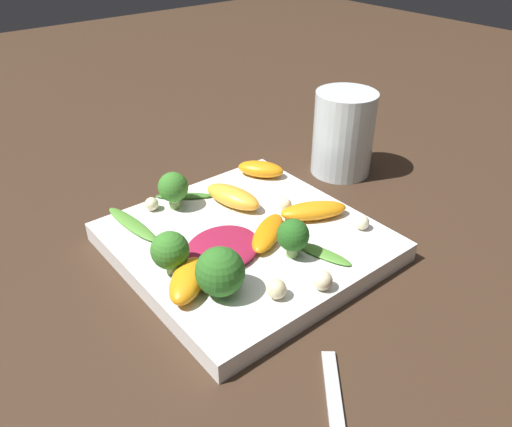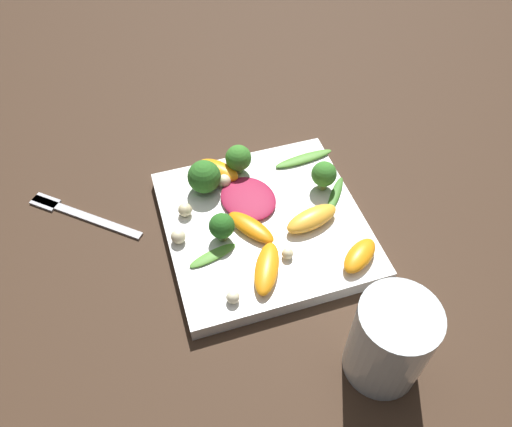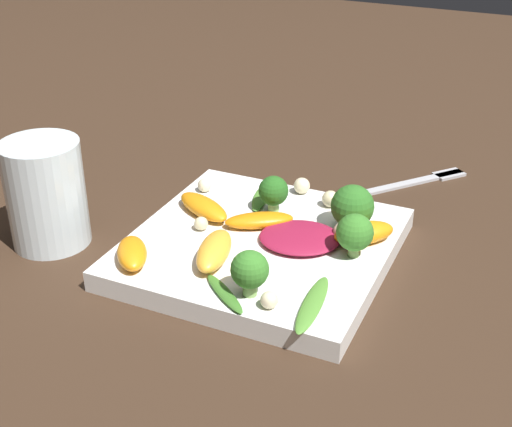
# 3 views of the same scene
# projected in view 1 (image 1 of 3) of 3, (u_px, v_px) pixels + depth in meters

# --- Properties ---
(ground_plane) EXTENTS (2.40, 2.40, 0.00)m
(ground_plane) POSITION_uv_depth(u_px,v_px,m) (247.00, 250.00, 0.53)
(ground_plane) COLOR #382619
(plate) EXTENTS (0.25, 0.25, 0.02)m
(plate) POSITION_uv_depth(u_px,v_px,m) (246.00, 242.00, 0.52)
(plate) COLOR white
(plate) RESTS_ON ground_plane
(drinking_glass) EXTENTS (0.08, 0.08, 0.11)m
(drinking_glass) POSITION_uv_depth(u_px,v_px,m) (343.00, 133.00, 0.65)
(drinking_glass) COLOR silver
(drinking_glass) RESTS_ON ground_plane
(radicchio_leaf_0) EXTENTS (0.10, 0.09, 0.01)m
(radicchio_leaf_0) POSITION_uv_depth(u_px,v_px,m) (223.00, 247.00, 0.49)
(radicchio_leaf_0) COLOR maroon
(radicchio_leaf_0) RESTS_ON plate
(orange_segment_0) EXTENTS (0.07, 0.06, 0.01)m
(orange_segment_0) POSITION_uv_depth(u_px,v_px,m) (268.00, 233.00, 0.51)
(orange_segment_0) COLOR orange
(orange_segment_0) RESTS_ON plate
(orange_segment_1) EXTENTS (0.08, 0.06, 0.02)m
(orange_segment_1) POSITION_uv_depth(u_px,v_px,m) (313.00, 211.00, 0.54)
(orange_segment_1) COLOR orange
(orange_segment_1) RESTS_ON plate
(orange_segment_2) EXTENTS (0.06, 0.06, 0.02)m
(orange_segment_2) POSITION_uv_depth(u_px,v_px,m) (261.00, 169.00, 0.62)
(orange_segment_2) COLOR orange
(orange_segment_2) RESTS_ON plate
(orange_segment_3) EXTENTS (0.05, 0.08, 0.02)m
(orange_segment_3) POSITION_uv_depth(u_px,v_px,m) (233.00, 197.00, 0.56)
(orange_segment_3) COLOR #FCAD33
(orange_segment_3) RESTS_ON plate
(orange_segment_4) EXTENTS (0.07, 0.06, 0.02)m
(orange_segment_4) POSITION_uv_depth(u_px,v_px,m) (188.00, 280.00, 0.44)
(orange_segment_4) COLOR orange
(orange_segment_4) RESTS_ON plate
(broccoli_floret_0) EXTENTS (0.03, 0.03, 0.04)m
(broccoli_floret_0) POSITION_uv_depth(u_px,v_px,m) (293.00, 236.00, 0.48)
(broccoli_floret_0) COLOR #84AD5B
(broccoli_floret_0) RESTS_ON plate
(broccoli_floret_1) EXTENTS (0.03, 0.03, 0.04)m
(broccoli_floret_1) POSITION_uv_depth(u_px,v_px,m) (173.00, 188.00, 0.55)
(broccoli_floret_1) COLOR #84AD5B
(broccoli_floret_1) RESTS_ON plate
(broccoli_floret_2) EXTENTS (0.04, 0.04, 0.04)m
(broccoli_floret_2) POSITION_uv_depth(u_px,v_px,m) (170.00, 251.00, 0.45)
(broccoli_floret_2) COLOR #7A9E51
(broccoli_floret_2) RESTS_ON plate
(broccoli_floret_3) EXTENTS (0.04, 0.04, 0.05)m
(broccoli_floret_3) POSITION_uv_depth(u_px,v_px,m) (220.00, 272.00, 0.43)
(broccoli_floret_3) COLOR #84AD5B
(broccoli_floret_3) RESTS_ON plate
(arugula_sprig_0) EXTENTS (0.03, 0.06, 0.00)m
(arugula_sprig_0) POSITION_uv_depth(u_px,v_px,m) (323.00, 253.00, 0.49)
(arugula_sprig_0) COLOR #518E33
(arugula_sprig_0) RESTS_ON plate
(arugula_sprig_1) EXTENTS (0.06, 0.05, 0.00)m
(arugula_sprig_1) POSITION_uv_depth(u_px,v_px,m) (184.00, 196.00, 0.58)
(arugula_sprig_1) COLOR #3D7528
(arugula_sprig_1) RESTS_ON plate
(arugula_sprig_2) EXTENTS (0.02, 0.09, 0.01)m
(arugula_sprig_2) POSITION_uv_depth(u_px,v_px,m) (132.00, 224.00, 0.53)
(arugula_sprig_2) COLOR #518E33
(arugula_sprig_2) RESTS_ON plate
(macadamia_nut_0) EXTENTS (0.02, 0.02, 0.02)m
(macadamia_nut_0) POSITION_uv_depth(u_px,v_px,m) (277.00, 289.00, 0.43)
(macadamia_nut_0) COLOR beige
(macadamia_nut_0) RESTS_ON plate
(macadamia_nut_1) EXTENTS (0.01, 0.01, 0.01)m
(macadamia_nut_1) POSITION_uv_depth(u_px,v_px,m) (285.00, 204.00, 0.55)
(macadamia_nut_1) COLOR beige
(macadamia_nut_1) RESTS_ON plate
(macadamia_nut_2) EXTENTS (0.02, 0.02, 0.02)m
(macadamia_nut_2) POSITION_uv_depth(u_px,v_px,m) (362.00, 222.00, 0.52)
(macadamia_nut_2) COLOR beige
(macadamia_nut_2) RESTS_ON plate
(macadamia_nut_3) EXTENTS (0.02, 0.02, 0.02)m
(macadamia_nut_3) POSITION_uv_depth(u_px,v_px,m) (152.00, 204.00, 0.55)
(macadamia_nut_3) COLOR beige
(macadamia_nut_3) RESTS_ON plate
(macadamia_nut_4) EXTENTS (0.02, 0.02, 0.02)m
(macadamia_nut_4) POSITION_uv_depth(u_px,v_px,m) (322.00, 281.00, 0.44)
(macadamia_nut_4) COLOR beige
(macadamia_nut_4) RESTS_ON plate
(macadamia_nut_5) EXTENTS (0.02, 0.02, 0.02)m
(macadamia_nut_5) POSITION_uv_depth(u_px,v_px,m) (205.00, 270.00, 0.45)
(macadamia_nut_5) COLOR beige
(macadamia_nut_5) RESTS_ON plate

